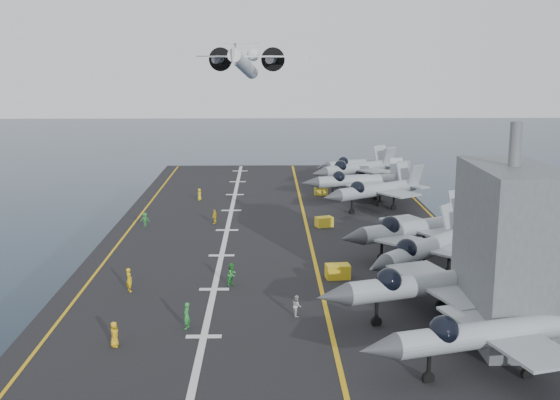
{
  "coord_description": "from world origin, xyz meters",
  "views": [
    {
      "loc": [
        -1.56,
        -76.05,
        29.86
      ],
      "look_at": [
        0.0,
        4.0,
        13.0
      ],
      "focal_mm": 45.0,
      "sensor_mm": 36.0,
      "label": 1
    }
  ],
  "objects_px": {
    "fighter_jet_0": "(494,331)",
    "transport_plane": "(244,64)",
    "island_superstructure": "(509,231)",
    "tow_cart_a": "(338,271)"
  },
  "relations": [
    {
      "from": "fighter_jet_0",
      "to": "transport_plane",
      "type": "bearing_deg",
      "value": 101.44
    },
    {
      "from": "fighter_jet_0",
      "to": "transport_plane",
      "type": "distance_m",
      "value": 91.89
    },
    {
      "from": "island_superstructure",
      "to": "transport_plane",
      "type": "height_order",
      "value": "transport_plane"
    },
    {
      "from": "island_superstructure",
      "to": "fighter_jet_0",
      "type": "bearing_deg",
      "value": -114.25
    },
    {
      "from": "tow_cart_a",
      "to": "transport_plane",
      "type": "xyz_separation_m",
      "value": [
        -10.31,
        70.22,
        16.74
      ]
    },
    {
      "from": "tow_cart_a",
      "to": "transport_plane",
      "type": "distance_m",
      "value": 72.92
    },
    {
      "from": "tow_cart_a",
      "to": "transport_plane",
      "type": "relative_size",
      "value": 0.08
    },
    {
      "from": "island_superstructure",
      "to": "tow_cart_a",
      "type": "bearing_deg",
      "value": 128.89
    },
    {
      "from": "island_superstructure",
      "to": "fighter_jet_0",
      "type": "relative_size",
      "value": 0.83
    },
    {
      "from": "island_superstructure",
      "to": "tow_cart_a",
      "type": "distance_m",
      "value": 17.84
    }
  ]
}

